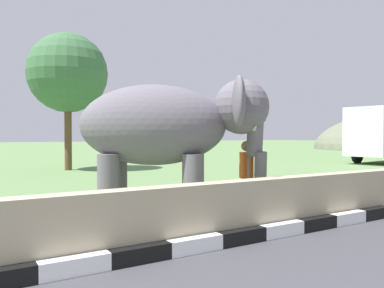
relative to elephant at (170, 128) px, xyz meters
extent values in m
cube|color=white|center=(-2.61, -2.29, -1.82)|extent=(0.90, 0.20, 0.24)
cube|color=black|center=(-1.71, -2.29, -1.82)|extent=(0.90, 0.20, 0.24)
cube|color=white|center=(-0.81, -2.29, -1.82)|extent=(0.90, 0.20, 0.24)
cube|color=black|center=(0.09, -2.29, -1.82)|extent=(0.90, 0.20, 0.24)
cube|color=white|center=(0.99, -2.29, -1.82)|extent=(0.90, 0.20, 0.24)
cube|color=black|center=(1.89, -2.29, -1.82)|extent=(0.90, 0.20, 0.24)
cube|color=white|center=(2.79, -2.29, -1.82)|extent=(0.90, 0.20, 0.24)
cube|color=black|center=(3.69, -2.29, -1.82)|extent=(0.90, 0.20, 0.24)
cube|color=tan|center=(-1.61, -1.99, -1.44)|extent=(28.00, 0.36, 1.00)
cylinder|color=slate|center=(0.65, 0.12, -1.24)|extent=(0.44, 0.44, 1.40)
cylinder|color=slate|center=(0.17, -0.64, -1.24)|extent=(0.44, 0.44, 1.40)
cylinder|color=slate|center=(-0.79, 1.03, -1.24)|extent=(0.44, 0.44, 1.40)
cylinder|color=slate|center=(-1.27, 0.26, -1.24)|extent=(0.44, 0.44, 1.40)
ellipsoid|color=slate|center=(-0.31, 0.19, 0.05)|extent=(3.48, 3.00, 1.70)
sphere|color=slate|center=(1.28, -0.80, 0.44)|extent=(1.16, 1.16, 1.16)
ellipsoid|color=#D84C8C|center=(1.52, -0.95, 0.59)|extent=(0.64, 0.73, 0.44)
ellipsoid|color=slate|center=(1.57, -0.06, 0.49)|extent=(0.68, 0.89, 1.00)
ellipsoid|color=slate|center=(0.74, -1.38, 0.49)|extent=(0.68, 0.89, 1.00)
cylinder|color=slate|center=(1.52, -0.95, -0.11)|extent=(0.59, 0.66, 1.00)
cylinder|color=slate|center=(1.62, -1.01, -0.91)|extent=(0.40, 0.42, 0.82)
cone|color=beige|center=(1.62, -0.68, -0.01)|extent=(0.42, 0.55, 0.22)
cone|color=beige|center=(1.32, -1.16, -0.01)|extent=(0.42, 0.55, 0.22)
cylinder|color=navy|center=(1.71, -0.41, -1.53)|extent=(0.15, 0.15, 0.82)
cylinder|color=navy|center=(1.62, -0.58, -1.53)|extent=(0.15, 0.15, 0.82)
cube|color=#D85919|center=(1.66, -0.50, -0.83)|extent=(0.40, 0.47, 0.58)
cylinder|color=#9E7251|center=(1.78, -0.26, -0.86)|extent=(0.14, 0.17, 0.53)
cylinder|color=#9E7251|center=(1.54, -0.73, -0.86)|extent=(0.15, 0.17, 0.53)
sphere|color=#9E7251|center=(1.66, -0.50, -0.40)|extent=(0.23, 0.23, 0.23)
cylinder|color=black|center=(18.26, 8.42, -1.44)|extent=(1.03, 0.43, 1.00)
cylinder|color=brown|center=(1.09, 12.99, -0.02)|extent=(0.36, 0.36, 3.86)
sphere|color=#3A663D|center=(1.09, 12.99, 3.02)|extent=(4.03, 4.03, 4.03)
camera|label=1|loc=(-3.90, -7.21, -0.17)|focal=36.26mm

